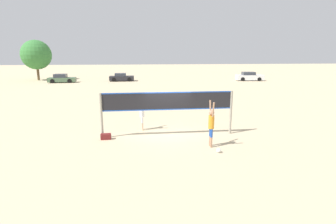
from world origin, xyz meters
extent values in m
plane|color=#C6B28C|center=(0.00, 0.00, 0.00)|extent=(200.00, 200.00, 0.00)
cylinder|color=gray|center=(-3.58, 0.00, 1.23)|extent=(0.13, 0.13, 2.46)
cylinder|color=gray|center=(3.58, 0.00, 1.23)|extent=(0.13, 0.13, 2.46)
cube|color=black|center=(0.00, 0.00, 1.96)|extent=(7.02, 0.02, 0.99)
cube|color=#1E4CB2|center=(0.00, 0.00, 2.43)|extent=(7.02, 0.03, 0.06)
cube|color=#1E4CB2|center=(0.00, 0.00, 1.49)|extent=(7.02, 0.03, 0.06)
cylinder|color=tan|center=(1.87, -2.11, 0.25)|extent=(0.11, 0.11, 0.51)
cylinder|color=#1E47A5|center=(1.87, -2.11, 0.72)|extent=(0.12, 0.12, 0.42)
cylinder|color=tan|center=(1.87, -1.91, 0.25)|extent=(0.11, 0.11, 0.51)
cylinder|color=#1E47A5|center=(1.87, -1.91, 0.72)|extent=(0.12, 0.12, 0.42)
cylinder|color=orange|center=(1.87, -2.01, 1.25)|extent=(0.28, 0.28, 0.65)
sphere|color=tan|center=(1.87, -2.01, 1.71)|extent=(0.25, 0.25, 0.25)
cylinder|color=tan|center=(1.87, -2.25, 1.91)|extent=(0.08, 0.23, 0.73)
cylinder|color=tan|center=(1.87, -1.76, 1.91)|extent=(0.08, 0.23, 0.73)
cylinder|color=beige|center=(-1.40, 1.40, 0.22)|extent=(0.11, 0.11, 0.45)
cylinder|color=white|center=(-1.40, 1.40, 0.63)|extent=(0.12, 0.12, 0.37)
cylinder|color=beige|center=(-1.40, 1.20, 0.22)|extent=(0.11, 0.11, 0.45)
cylinder|color=white|center=(-1.40, 1.20, 0.63)|extent=(0.12, 0.12, 0.37)
cylinder|color=white|center=(-1.40, 1.30, 1.11)|extent=(0.28, 0.28, 0.58)
sphere|color=beige|center=(-1.40, 1.30, 1.51)|extent=(0.22, 0.22, 0.22)
cylinder|color=beige|center=(-1.40, 1.54, 1.68)|extent=(0.08, 0.21, 0.65)
cylinder|color=beige|center=(-1.40, 1.07, 1.68)|extent=(0.08, 0.21, 0.65)
sphere|color=white|center=(2.01, -2.84, 0.11)|extent=(0.22, 0.22, 0.22)
cube|color=maroon|center=(-3.37, -0.26, 0.16)|extent=(0.53, 0.25, 0.31)
cube|color=silver|center=(17.45, 28.82, 0.55)|extent=(4.66, 2.33, 0.84)
cube|color=#2D333D|center=(17.23, 28.84, 1.21)|extent=(2.20, 1.89, 0.50)
cylinder|color=black|center=(18.93, 29.50, 0.32)|extent=(0.66, 0.29, 0.64)
cylinder|color=black|center=(18.73, 27.80, 0.32)|extent=(0.66, 0.29, 0.64)
cylinder|color=black|center=(16.18, 29.83, 0.32)|extent=(0.66, 0.29, 0.64)
cylinder|color=black|center=(15.97, 28.13, 0.32)|extent=(0.66, 0.29, 0.64)
cube|color=#232328|center=(-4.09, 30.69, 0.48)|extent=(4.06, 1.89, 0.71)
cube|color=#2D333D|center=(-4.29, 30.68, 1.07)|extent=(1.84, 1.71, 0.46)
cylinder|color=black|center=(-2.86, 31.58, 0.32)|extent=(0.64, 0.23, 0.64)
cylinder|color=black|center=(-2.83, 29.84, 0.32)|extent=(0.64, 0.23, 0.64)
cylinder|color=black|center=(-5.36, 31.54, 0.32)|extent=(0.64, 0.23, 0.64)
cylinder|color=black|center=(-5.33, 29.80, 0.32)|extent=(0.64, 0.23, 0.64)
cube|color=#4C6B4C|center=(-13.38, 29.47, 0.46)|extent=(4.18, 1.87, 0.67)
cube|color=#2D333D|center=(-13.59, 29.46, 1.08)|extent=(1.91, 1.64, 0.56)
cylinder|color=black|center=(-12.14, 30.33, 0.32)|extent=(0.65, 0.25, 0.64)
cylinder|color=black|center=(-12.07, 28.71, 0.32)|extent=(0.65, 0.25, 0.64)
cylinder|color=black|center=(-14.69, 30.23, 0.32)|extent=(0.65, 0.25, 0.64)
cylinder|color=black|center=(-14.62, 28.61, 0.32)|extent=(0.65, 0.25, 0.64)
cylinder|color=brown|center=(-18.48, 33.94, 1.47)|extent=(0.39, 0.39, 2.94)
sphere|color=#387A38|center=(-18.48, 33.94, 4.31)|extent=(4.96, 4.96, 4.96)
camera|label=1|loc=(-1.68, -13.89, 4.47)|focal=28.00mm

